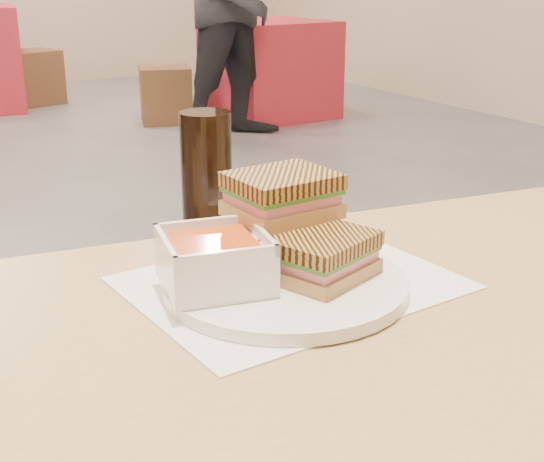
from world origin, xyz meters
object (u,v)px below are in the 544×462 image
panini_lower (322,256)px  bg_table_1 (269,69)px  soup_bowl (215,263)px  plate (285,284)px  bg_chair_1l (166,95)px  cola_glass (206,166)px  main_table (425,411)px  bg_chair_1r (293,86)px  bg_chair_2r (32,77)px

panini_lower → bg_table_1: (2.40, 4.42, -0.43)m
soup_bowl → plate: bearing=-14.2°
plate → soup_bowl: 0.09m
plate → panini_lower: panini_lower is taller
bg_chair_1l → cola_glass: bearing=-110.6°
soup_bowl → main_table: bearing=-40.7°
bg_chair_1l → bg_chair_1r: size_ratio=1.09×
plate → bg_chair_1r: (2.67, 4.44, -0.55)m
soup_bowl → bg_chair_1r: bearing=58.2°
panini_lower → cola_glass: (-0.00, 0.30, 0.04)m
cola_glass → bg_chair_2r: 5.69m
cola_glass → bg_chair_1r: (2.64, 4.16, -0.62)m
cola_glass → main_table: bearing=-80.8°
cola_glass → bg_chair_2r: size_ratio=0.32×
bg_table_1 → bg_chair_1r: bearing=10.2°
panini_lower → bg_chair_2r: size_ratio=0.28×
panini_lower → bg_chair_1l: 4.90m
plate → panini_lower: bearing=-24.2°
panini_lower → soup_bowl: bearing=162.4°
cola_glass → bg_table_1: bearing=59.8°
panini_lower → bg_chair_2r: (0.94, 5.88, -0.57)m
bg_chair_1l → bg_chair_1r: (1.02, -0.12, 0.00)m
main_table → bg_chair_1l: 4.97m
plate → panini_lower: (0.04, -0.02, 0.03)m
soup_bowl → bg_chair_2r: bearing=79.8°
plate → bg_table_1: 5.05m
bg_table_1 → plate: bearing=-119.0°
soup_bowl → panini_lower: 0.12m
main_table → bg_chair_2r: (0.87, 6.00, -0.42)m
bg_table_1 → bg_chair_2r: 2.07m
bg_chair_2r → soup_bowl: bearing=-100.2°
bg_table_1 → bg_chair_2r: (-1.46, 1.46, -0.14)m
plate → bg_chair_1r: bearing=59.0°
bg_table_1 → cola_glass: bearing=-120.2°
bg_chair_2r → bg_chair_1l: bearing=-62.4°
soup_bowl → bg_chair_1l: 4.90m
main_table → bg_chair_2r: size_ratio=2.61×
cola_glass → bg_chair_1l: size_ratio=0.35×
main_table → panini_lower: bearing=118.3°
panini_lower → cola_glass: cola_glass is taller
cola_glass → bg_table_1: size_ratio=0.18×
bg_chair_1r → bg_chair_2r: 2.21m
main_table → soup_bowl: soup_bowl is taller
bg_chair_1r → soup_bowl: bearing=-121.8°
panini_lower → bg_chair_1l: panini_lower is taller
panini_lower → cola_glass: size_ratio=0.87×
plate → cola_glass: size_ratio=1.77×
soup_bowl → panini_lower: size_ratio=0.96×
bg_chair_1l → bg_chair_2r: size_ratio=0.92×
panini_lower → cola_glass: bearing=90.8°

